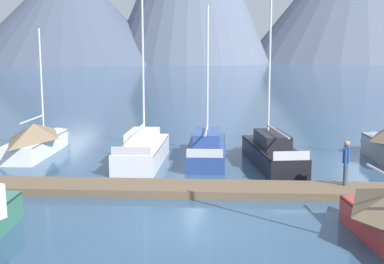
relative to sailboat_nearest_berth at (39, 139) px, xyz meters
The scene contains 8 objects.
ground_plane 13.66m from the sailboat_nearest_berth, 53.43° to the right, with size 700.00×700.00×0.00m, color #2D4C6B.
mountain_west_summit 160.63m from the sailboat_nearest_berth, 104.95° to the left, with size 71.75×71.75×35.24m.
dock 10.71m from the sailboat_nearest_berth, 40.55° to the right, with size 20.70×2.43×0.30m.
sailboat_nearest_berth is the anchor object (origin of this frame).
sailboat_mid_dock_port 5.90m from the sailboat_nearest_berth, 15.75° to the right, with size 2.10×6.72×9.46m.
sailboat_mid_dock_starboard 8.73m from the sailboat_nearest_berth, ahead, with size 1.90×7.48×7.48m.
sailboat_far_berth 11.84m from the sailboat_nearest_berth, ahead, with size 2.50×7.37×8.71m.
person_on_dock 15.51m from the sailboat_nearest_berth, 25.48° to the right, with size 0.34×0.56×1.69m.
Camera 1 is at (0.81, -14.74, 5.41)m, focal length 47.94 mm.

